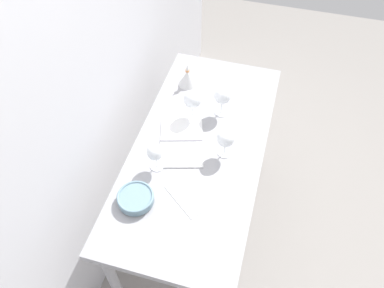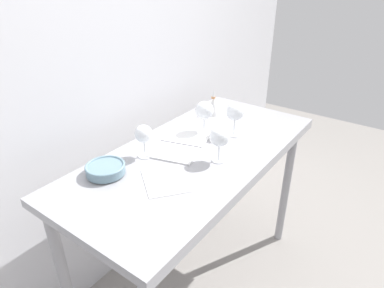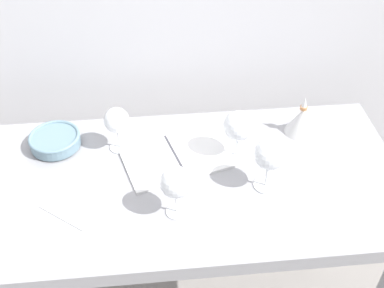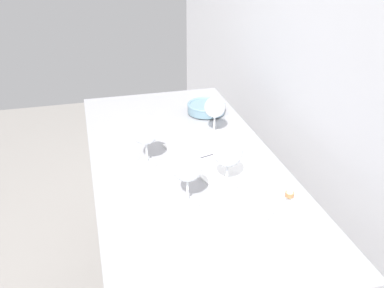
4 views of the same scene
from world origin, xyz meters
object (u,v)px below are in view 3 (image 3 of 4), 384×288
Objects in this scene: wine_glass_near_center at (176,183)px; tasting_bowl at (55,140)px; tasting_sheet_upper at (85,195)px; decanter_funnel at (301,120)px; wine_glass_near_right at (270,156)px; wine_glass_far_right at (239,127)px; wine_glass_far_left at (117,121)px; open_notebook at (177,157)px.

wine_glass_near_center reaches higher than tasting_bowl.
wine_glass_near_center is 0.30m from tasting_sheet_upper.
wine_glass_near_right is at bearing -125.31° from decanter_funnel.
wine_glass_far_right is 1.09× the size of wine_glass_far_left.
wine_glass_far_right is 0.81× the size of tasting_sheet_upper.
open_notebook is at bearing 85.77° from wine_glass_near_center.
wine_glass_far_left is 0.23m from tasting_bowl.
open_notebook is at bearing 63.46° from tasting_sheet_upper.
tasting_sheet_upper is at bearing -164.58° from wine_glass_far_right.
wine_glass_near_center is 0.51m from tasting_bowl.
wine_glass_far_left is 1.07× the size of decanter_funnel.
open_notebook is 0.31m from tasting_sheet_upper.
decanter_funnel is (0.17, 0.24, -0.07)m from wine_glass_near_right.
tasting_sheet_upper is 1.26× the size of tasting_bowl.
open_notebook is at bearing -13.94° from tasting_bowl.
wine_glass_near_center is 0.79× the size of tasting_sheet_upper.
wine_glass_near_right is at bearing -20.78° from tasting_bowl.
tasting_sheet_upper is (-0.27, 0.09, -0.12)m from wine_glass_near_center.
wine_glass_far_left is 0.93× the size of tasting_bowl.
wine_glass_near_right is (0.44, -0.22, 0.01)m from wine_glass_far_left.
wine_glass_near_center is at bearing -60.85° from wine_glass_far_left.
decanter_funnel is at bearing -0.41° from tasting_bowl.
wine_glass_far_left is at bearing 153.55° from wine_glass_near_right.
decanter_funnel is (0.71, 0.23, 0.05)m from tasting_sheet_upper.
wine_glass_far_left is at bearing 119.15° from wine_glass_near_center.
tasting_bowl is at bearing 159.22° from wine_glass_near_right.
wine_glass_near_center is 0.34m from wine_glass_far_left.
wine_glass_far_right reaches higher than tasting_sheet_upper.
open_notebook is at bearing 178.56° from wine_glass_far_right.
wine_glass_far_right is 0.98× the size of wine_glass_near_right.
wine_glass_far_left is 0.22m from open_notebook.
tasting_sheet_upper is at bearing 161.09° from wine_glass_near_center.
open_notebook is 2.28× the size of tasting_bowl.
decanter_funnel is at bearing 2.07° from wine_glass_far_left.
decanter_funnel is at bearing 55.48° from tasting_sheet_upper.
tasting_sheet_upper is at bearing -170.23° from open_notebook.
wine_glass_far_left reaches higher than tasting_sheet_upper.
wine_glass_near_center is 0.55m from decanter_funnel.
wine_glass_near_center is at bearing -144.41° from decanter_funnel.
decanter_funnel is (0.24, 0.10, -0.07)m from wine_glass_far_right.
wine_glass_near_center is 0.99× the size of tasting_bowl.
decanter_funnel reaches higher than tasting_sheet_upper.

